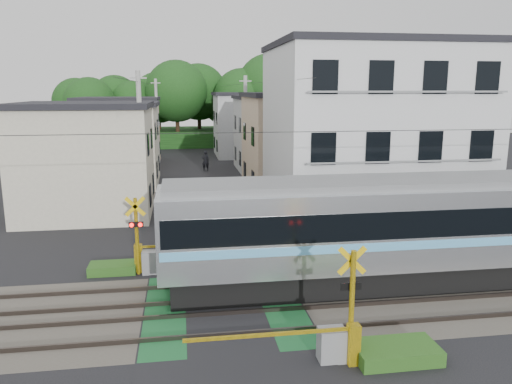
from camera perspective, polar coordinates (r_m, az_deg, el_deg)
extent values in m
plane|color=black|center=(16.70, -3.64, -13.13)|extent=(120.00, 120.00, 0.00)
cube|color=#47423A|center=(16.70, -3.64, -13.12)|extent=(120.00, 6.00, 0.00)
cube|color=black|center=(16.70, -3.64, -13.11)|extent=(5.20, 120.00, 0.00)
cube|color=#145126|center=(16.66, -10.34, -13.34)|extent=(1.30, 6.00, 0.00)
cube|color=#145126|center=(16.95, 2.93, -12.71)|extent=(1.30, 6.00, 0.00)
cube|color=#3F3833|center=(14.97, -2.97, -15.91)|extent=(120.00, 0.08, 0.14)
cube|color=#3F3833|center=(16.22, -3.48, -13.64)|extent=(120.00, 0.08, 0.14)
cube|color=#3F3833|center=(17.13, -3.80, -12.22)|extent=(120.00, 0.08, 0.14)
cube|color=#3F3833|center=(18.41, -4.18, -10.47)|extent=(120.00, 0.08, 0.14)
cube|color=black|center=(19.56, 18.20, -8.43)|extent=(18.13, 2.50, 0.94)
cube|color=black|center=(17.74, -1.61, -10.47)|extent=(2.52, 2.31, 0.63)
cube|color=silver|center=(19.03, 18.55, -3.23)|extent=(18.88, 2.94, 2.73)
cube|color=black|center=(18.95, 18.62, -2.27)|extent=(18.58, 2.98, 0.93)
cube|color=#5CB2E8|center=(19.13, 18.48, -4.33)|extent=(18.70, 2.97, 0.29)
cube|color=slate|center=(18.72, 18.85, 1.19)|extent=(18.51, 2.41, 0.25)
cube|color=black|center=(16.89, -11.08, -3.24)|extent=(0.10, 2.53, 1.64)
cylinder|color=yellow|center=(13.45, 10.87, -12.67)|extent=(0.14, 0.14, 3.00)
cube|color=yellow|center=(13.09, 10.93, -7.71)|extent=(0.77, 0.05, 0.77)
cube|color=yellow|center=(13.09, 10.93, -7.71)|extent=(0.77, 0.05, 0.77)
cube|color=black|center=(13.34, 10.81, -10.54)|extent=(0.55, 0.05, 0.20)
sphere|color=#FF0C07|center=(13.34, 10.06, -10.51)|extent=(0.16, 0.16, 0.16)
sphere|color=#FF0C07|center=(13.44, 11.38, -10.39)|extent=(0.16, 0.16, 0.16)
cube|color=gray|center=(13.77, 8.64, -16.87)|extent=(0.70, 0.50, 0.90)
cube|color=yellow|center=(13.66, 11.07, -16.73)|extent=(0.30, 0.30, 1.10)
cube|color=yellow|center=(12.92, 1.33, -15.99)|extent=(4.20, 0.08, 0.08)
cylinder|color=yellow|center=(19.58, -13.46, -4.97)|extent=(0.14, 0.14, 3.00)
cube|color=yellow|center=(19.18, -13.65, -1.62)|extent=(0.77, 0.05, 0.77)
cube|color=yellow|center=(19.18, -13.65, -1.62)|extent=(0.77, 0.05, 0.77)
cube|color=black|center=(19.35, -13.55, -3.64)|extent=(0.55, 0.05, 0.20)
sphere|color=#FF0C07|center=(19.31, -14.04, -3.69)|extent=(0.16, 0.16, 0.16)
sphere|color=#FF0C07|center=(19.28, -13.09, -3.67)|extent=(0.16, 0.16, 0.16)
cube|color=gray|center=(19.87, -11.86, -7.84)|extent=(0.70, 0.50, 0.90)
cube|color=yellow|center=(20.11, -13.27, -7.37)|extent=(0.30, 0.30, 1.10)
cube|color=yellow|center=(19.90, -6.83, -5.97)|extent=(4.20, 0.08, 0.08)
cube|color=silver|center=(26.60, 12.98, 5.97)|extent=(10.00, 8.00, 9.00)
cube|color=black|center=(26.57, 13.45, 16.00)|extent=(10.20, 8.16, 0.30)
cube|color=black|center=(22.15, 7.51, -2.81)|extent=(1.10, 0.06, 1.40)
cube|color=black|center=(22.94, 13.40, -2.53)|extent=(1.10, 0.06, 1.40)
cube|color=black|center=(23.96, 18.85, -2.25)|extent=(1.10, 0.06, 1.40)
cube|color=black|center=(25.17, 23.81, -1.97)|extent=(1.10, 0.06, 1.40)
cube|color=gray|center=(23.39, 16.38, -3.94)|extent=(9.00, 0.06, 0.08)
cube|color=black|center=(21.60, 7.72, 4.91)|extent=(1.10, 0.06, 1.40)
cube|color=black|center=(22.41, 13.76, 4.93)|extent=(1.10, 0.06, 1.40)
cube|color=black|center=(23.45, 19.33, 4.89)|extent=(1.10, 0.06, 1.40)
cube|color=black|center=(24.69, 24.38, 4.82)|extent=(1.10, 0.06, 1.40)
cube|color=gray|center=(22.79, 16.81, 3.35)|extent=(9.00, 0.06, 0.08)
cube|color=black|center=(21.47, 7.94, 12.89)|extent=(1.10, 0.06, 1.40)
cube|color=black|center=(22.28, 14.14, 12.61)|extent=(1.10, 0.06, 1.40)
cube|color=black|center=(23.33, 19.83, 12.22)|extent=(1.10, 0.06, 1.40)
cube|color=black|center=(24.57, 24.97, 11.77)|extent=(1.10, 0.06, 1.40)
cube|color=gray|center=(22.58, 17.26, 10.90)|extent=(9.00, 0.06, 0.08)
cube|color=beige|center=(29.85, -18.72, 3.34)|extent=(7.00, 7.00, 6.00)
cube|color=black|center=(29.60, -19.12, 9.38)|extent=(7.35, 7.35, 0.30)
cube|color=black|center=(28.01, -11.98, -0.34)|extent=(0.06, 1.00, 1.20)
cube|color=black|center=(31.43, -11.63, 0.97)|extent=(0.06, 1.00, 1.20)
cube|color=black|center=(27.57, -12.22, 5.36)|extent=(0.06, 1.00, 1.20)
cube|color=black|center=(31.05, -11.84, 6.05)|extent=(0.06, 1.00, 1.20)
cube|color=#CCB190|center=(34.29, 5.01, 5.33)|extent=(7.00, 8.00, 6.50)
cube|color=black|center=(34.08, 5.12, 11.02)|extent=(7.35, 8.40, 0.30)
cube|color=black|center=(31.96, -0.37, 1.38)|extent=(0.06, 1.00, 1.20)
cube|color=black|center=(35.86, -1.29, 2.51)|extent=(0.06, 1.00, 1.20)
cube|color=black|center=(31.58, -0.38, 6.39)|extent=(0.06, 1.00, 1.20)
cube|color=black|center=(35.53, -1.31, 6.97)|extent=(0.06, 1.00, 1.20)
cube|color=beige|center=(38.76, -17.19, 5.06)|extent=(8.00, 7.00, 5.80)
cube|color=black|center=(38.56, -17.46, 9.57)|extent=(8.40, 7.35, 0.30)
cube|color=black|center=(36.85, -11.22, 2.53)|extent=(0.06, 1.00, 1.20)
cube|color=black|center=(40.31, -11.02, 3.31)|extent=(0.06, 1.00, 1.20)
cube|color=black|center=(36.52, -11.40, 6.87)|extent=(0.06, 1.00, 1.20)
cube|color=black|center=(40.01, -11.17, 7.28)|extent=(0.06, 1.00, 1.20)
cube|color=#B1B5B7|center=(44.11, 2.45, 6.57)|extent=(7.00, 7.00, 6.20)
cube|color=black|center=(43.94, 2.49, 10.79)|extent=(7.35, 7.35, 0.30)
cube|color=black|center=(42.05, -1.85, 3.85)|extent=(0.06, 1.00, 1.20)
cube|color=black|center=(45.49, -2.37, 4.44)|extent=(0.06, 1.00, 1.20)
cube|color=black|center=(41.76, -1.87, 7.66)|extent=(0.06, 1.00, 1.20)
cube|color=black|center=(45.23, -2.40, 7.96)|extent=(0.06, 1.00, 1.20)
cube|color=#CCB190|center=(48.60, -15.27, 6.52)|extent=(7.00, 8.00, 6.00)
cube|color=black|center=(48.44, -15.47, 10.23)|extent=(7.35, 8.40, 0.30)
cube|color=black|center=(46.51, -11.10, 4.39)|extent=(0.06, 1.00, 1.20)
cube|color=black|center=(50.48, -10.92, 4.96)|extent=(0.06, 1.00, 1.20)
cube|color=black|center=(46.25, -11.24, 7.84)|extent=(0.06, 1.00, 1.20)
cube|color=black|center=(50.24, -11.05, 8.13)|extent=(0.06, 1.00, 1.20)
cube|color=#B1B5B7|center=(53.81, -0.35, 7.60)|extent=(8.00, 7.00, 6.40)
cube|color=black|center=(53.68, -0.35, 11.17)|extent=(8.40, 7.35, 0.30)
cube|color=black|center=(51.82, -4.49, 5.30)|extent=(0.06, 1.00, 1.20)
cube|color=black|center=(55.29, -4.76, 5.69)|extent=(0.06, 1.00, 1.20)
cube|color=black|center=(51.58, -4.54, 8.39)|extent=(0.06, 1.00, 1.20)
cube|color=black|center=(55.07, -4.81, 8.59)|extent=(0.06, 1.00, 1.20)
cube|color=#1B4617|center=(65.40, -7.56, 6.28)|extent=(40.00, 10.00, 2.00)
cylinder|color=#332114|center=(66.35, -19.59, 6.75)|extent=(0.50, 0.50, 4.21)
sphere|color=#1B4617|center=(66.19, -19.79, 9.65)|extent=(5.89, 5.89, 5.89)
cylinder|color=#332114|center=(61.45, -18.27, 6.49)|extent=(0.50, 0.50, 4.20)
sphere|color=#1B4617|center=(61.27, -18.47, 9.62)|extent=(5.88, 5.88, 5.88)
cylinder|color=#332114|center=(65.91, -15.60, 7.04)|extent=(0.50, 0.50, 4.39)
sphere|color=#1B4617|center=(65.75, -15.77, 10.09)|extent=(6.15, 6.15, 6.15)
cylinder|color=#332114|center=(63.78, -13.74, 6.83)|extent=(0.50, 0.50, 4.02)
sphere|color=#1B4617|center=(63.61, -13.88, 9.72)|extent=(5.63, 5.63, 5.63)
cylinder|color=#332114|center=(65.72, -11.00, 7.33)|extent=(0.50, 0.50, 4.59)
sphere|color=#1B4617|center=(65.56, -11.13, 10.53)|extent=(6.42, 6.42, 6.42)
cylinder|color=#332114|center=(61.48, -8.95, 7.42)|extent=(0.50, 0.50, 5.23)
sphere|color=#1B4617|center=(61.33, -9.08, 11.32)|extent=(7.32, 7.32, 7.32)
cylinder|color=#332114|center=(65.74, -6.48, 7.71)|extent=(0.50, 0.50, 5.14)
sphere|color=#1B4617|center=(65.59, -6.57, 11.29)|extent=(7.19, 7.19, 7.19)
cylinder|color=#332114|center=(66.42, -3.63, 7.36)|extent=(0.50, 0.50, 4.12)
sphere|color=#1B4617|center=(66.26, -3.67, 10.20)|extent=(5.77, 5.77, 5.77)
cylinder|color=#332114|center=(61.37, -1.62, 7.32)|extent=(0.50, 0.50, 4.76)
sphere|color=#1B4617|center=(61.20, -1.64, 10.88)|extent=(6.66, 6.66, 6.66)
cylinder|color=#332114|center=(61.84, 1.50, 7.76)|extent=(0.50, 0.50, 5.63)
sphere|color=#1B4617|center=(61.70, 1.52, 11.93)|extent=(7.88, 7.88, 7.88)
cylinder|color=#332114|center=(65.43, 3.15, 7.65)|extent=(0.50, 0.50, 4.91)
sphere|color=#1B4617|center=(65.28, 3.18, 11.09)|extent=(6.88, 6.88, 6.88)
cylinder|color=#332114|center=(63.80, 5.85, 7.22)|extent=(0.50, 0.50, 4.29)
sphere|color=#1B4617|center=(63.63, 5.91, 10.31)|extent=(6.01, 6.01, 6.01)
cube|color=black|center=(17.91, 15.38, 6.77)|extent=(60.00, 0.02, 0.02)
cylinder|color=#A5A5A0|center=(28.36, -12.99, 5.29)|extent=(0.26, 0.26, 8.00)
cube|color=#A5A5A0|center=(28.21, -13.33, 12.57)|extent=(0.90, 0.08, 0.08)
cylinder|color=#A5A5A0|center=(37.55, -1.20, 7.07)|extent=(0.26, 0.26, 8.00)
cube|color=#A5A5A0|center=(37.44, -1.23, 12.57)|extent=(0.90, 0.08, 0.08)
cylinder|color=#A5A5A0|center=(49.26, -11.24, 7.94)|extent=(0.26, 0.26, 8.00)
cube|color=#A5A5A0|center=(49.17, -11.41, 12.13)|extent=(0.90, 0.08, 0.08)
cube|color=black|center=(38.68, -12.10, 11.99)|extent=(0.02, 42.00, 0.02)
cube|color=black|center=(38.92, -1.52, 12.24)|extent=(0.02, 42.00, 0.02)
imported|color=#23242C|center=(43.74, -5.80, 3.57)|extent=(0.67, 0.45, 1.79)
cube|color=#2D5E1E|center=(14.28, 15.70, -17.22)|extent=(2.20, 1.20, 0.40)
cube|color=#2D5E1E|center=(20.39, -16.04, -8.35)|extent=(1.80, 1.00, 0.36)
cube|color=#2D5E1E|center=(20.41, 8.63, -8.08)|extent=(1.50, 0.90, 0.30)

